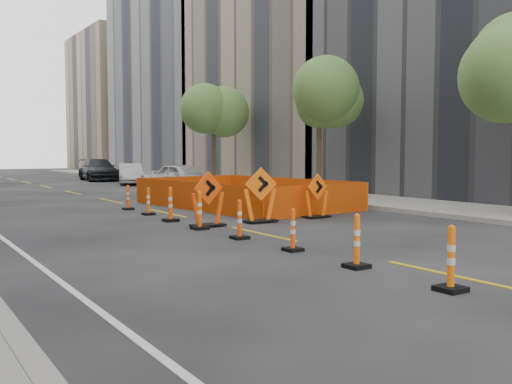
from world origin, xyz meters
TOP-DOWN VIEW (x-y plane):
  - ground_plane at (0.00, 0.00)m, footprint 140.00×140.00m
  - sidewalk_right at (9.00, 12.00)m, footprint 4.00×90.00m
  - bld_right_c at (17.00, 23.80)m, footprint 12.00×16.00m
  - bld_right_d at (17.00, 40.20)m, footprint 12.00×18.00m
  - bld_right_e at (17.00, 58.60)m, footprint 12.00×14.00m
  - tree_r_b at (8.40, 12.00)m, footprint 2.80×2.80m
  - tree_r_c at (8.40, 22.00)m, footprint 2.80×2.80m
  - channelizer_1 at (-0.95, -2.66)m, footprint 0.40×0.40m
  - channelizer_2 at (-0.94, -0.58)m, footprint 0.40×0.40m
  - channelizer_3 at (-0.85, 1.51)m, footprint 0.36×0.36m
  - channelizer_4 at (-0.93, 3.59)m, footprint 0.38×0.38m
  - channelizer_5 at (-0.95, 5.67)m, footprint 0.42×0.42m
  - channelizer_6 at (-0.88, 7.76)m, footprint 0.42×0.42m
  - channelizer_7 at (-0.75, 9.84)m, footprint 0.37×0.37m
  - channelizer_8 at (-0.70, 11.92)m, footprint 0.36×0.36m
  - chevron_sign_left at (-0.49, 6.05)m, footprint 1.12×0.75m
  - chevron_sign_center at (1.28, 6.04)m, footprint 1.24×0.91m
  - chevron_sign_right at (3.50, 6.08)m, footprint 1.03×0.71m
  - safety_fence at (3.59, 10.74)m, footprint 5.76×8.82m
  - parked_car_near at (5.47, 20.20)m, footprint 2.54×4.68m
  - parked_car_mid at (5.29, 27.68)m, footprint 2.72×4.45m
  - parked_car_far at (5.15, 34.09)m, footprint 2.80×5.76m

SIDE VIEW (x-z plane):
  - ground_plane at x=0.00m, z-range 0.00..0.00m
  - sidewalk_right at x=9.00m, z-range 0.00..0.15m
  - channelizer_8 at x=-0.70m, z-range 0.00..0.92m
  - channelizer_3 at x=-0.85m, z-range 0.00..0.92m
  - channelizer_7 at x=-0.75m, z-range 0.00..0.95m
  - channelizer_4 at x=-0.93m, z-range 0.00..0.97m
  - channelizer_2 at x=-0.94m, z-range 0.00..1.01m
  - channelizer_1 at x=-0.95m, z-range 0.00..1.02m
  - safety_fence at x=3.59m, z-range 0.00..1.04m
  - channelizer_5 at x=-0.95m, z-range 0.00..1.05m
  - channelizer_6 at x=-0.88m, z-range 0.00..1.07m
  - parked_car_mid at x=5.29m, z-range 0.00..1.39m
  - chevron_sign_right at x=3.50m, z-range 0.00..1.44m
  - parked_car_near at x=5.47m, z-range 0.00..1.51m
  - chevron_sign_left at x=-0.49m, z-range 0.00..1.59m
  - parked_car_far at x=5.15m, z-range 0.00..1.61m
  - chevron_sign_center at x=1.28m, z-range 0.00..1.67m
  - tree_r_b at x=8.40m, z-range 1.55..7.50m
  - tree_r_c at x=8.40m, z-range 1.55..7.50m
  - bld_right_c at x=17.00m, z-range 0.00..14.00m
  - bld_right_e at x=17.00m, z-range 0.00..16.00m
  - bld_right_d at x=17.00m, z-range 0.00..20.00m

